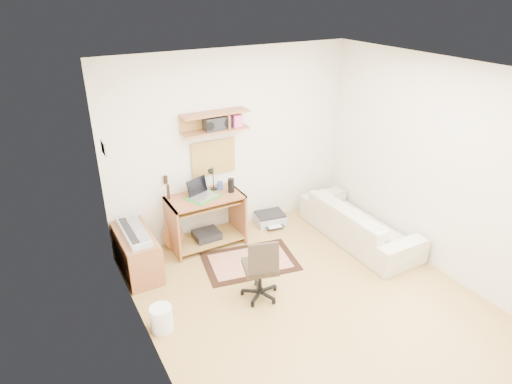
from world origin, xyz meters
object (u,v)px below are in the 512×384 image
task_chair (260,267)px  printer (270,218)px  cabinet (137,253)px  desk (206,221)px  sofa (360,216)px

task_chair → printer: bearing=72.2°
cabinet → printer: bearing=7.0°
task_chair → printer: size_ratio=1.91×
desk → printer: 1.12m
printer → desk: bearing=-166.7°
sofa → desk: bearing=64.7°
desk → task_chair: task_chair is taller
cabinet → sofa: 3.05m
desk → printer: size_ratio=2.31×
sofa → cabinet: bearing=75.9°
task_chair → printer: 1.77m
task_chair → cabinet: task_chair is taller
task_chair → desk: bearing=110.5°
printer → task_chair: bearing=-115.6°
task_chair → sofa: size_ratio=0.44×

